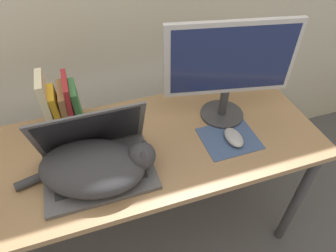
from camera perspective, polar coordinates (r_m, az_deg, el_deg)
The scene contains 7 objects.
desk at distance 1.27m, azimuth -4.62°, elevation -5.99°, with size 1.47×0.60×0.73m.
laptop at distance 1.12m, azimuth -13.38°, elevation -6.21°, with size 0.39×0.28×0.27m.
cat at distance 1.08m, azimuth -13.59°, elevation -7.48°, with size 0.50×0.36×0.15m.
external_monitor at distance 1.22m, azimuth 11.63°, elevation 10.96°, with size 0.51×0.19×0.44m.
mousepad at distance 1.26m, azimuth 11.58°, elevation -2.33°, with size 0.23×0.19×0.00m.
computer_mouse at distance 1.24m, azimuth 12.41°, elevation -2.13°, with size 0.07×0.11×0.03m.
book_row at distance 1.29m, azimuth -19.57°, elevation 3.57°, with size 0.14×0.17×0.26m.
Camera 1 is at (-0.16, -0.52, 1.61)m, focal length 32.00 mm.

